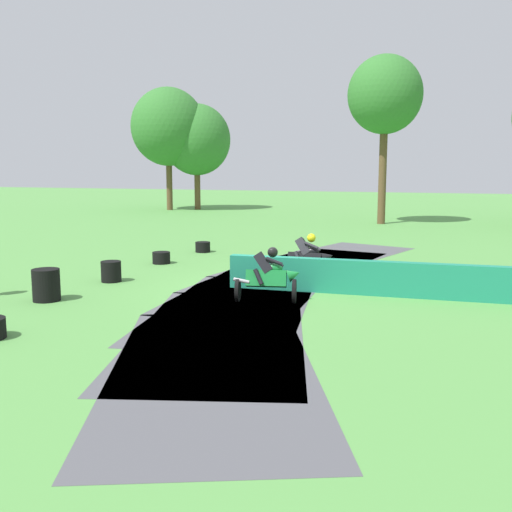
{
  "coord_description": "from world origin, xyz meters",
  "views": [
    {
      "loc": [
        4.96,
        -15.39,
        3.36
      ],
      "look_at": [
        0.01,
        -0.05,
        0.9
      ],
      "focal_mm": 42.07,
      "sensor_mm": 36.0,
      "label": 1
    }
  ],
  "objects": [
    {
      "name": "ground_plane",
      "position": [
        0.0,
        0.0,
        0.0
      ],
      "size": [
        120.0,
        120.0,
        0.0
      ],
      "primitive_type": "plane",
      "color": "#569947"
    },
    {
      "name": "track_asphalt",
      "position": [
        0.51,
        0.01,
        0.0
      ],
      "size": [
        6.19,
        20.97,
        0.01
      ],
      "color": "#515156",
      "rests_on": "ground"
    },
    {
      "name": "tree_far_left",
      "position": [
        -13.24,
        26.55,
        5.2
      ],
      "size": [
        5.03,
        5.03,
        7.86
      ],
      "color": "brown",
      "rests_on": "ground"
    },
    {
      "name": "tire_stack_mid_b",
      "position": [
        -4.29,
        -0.42,
        0.3
      ],
      "size": [
        0.58,
        0.58,
        0.6
      ],
      "color": "black",
      "rests_on": "ground"
    },
    {
      "name": "motorcycle_chase_green",
      "position": [
        0.8,
        -1.42,
        0.64
      ],
      "size": [
        1.67,
        1.03,
        1.43
      ],
      "color": "black",
      "rests_on": "ground"
    },
    {
      "name": "motorcycle_lead_black",
      "position": [
        1.04,
        1.75,
        0.64
      ],
      "size": [
        1.69,
        0.83,
        1.43
      ],
      "color": "black",
      "rests_on": "ground"
    },
    {
      "name": "tree_distant",
      "position": [
        -15.05,
        25.5,
        6.11
      ],
      "size": [
        5.45,
        5.45,
        8.99
      ],
      "color": "brown",
      "rests_on": "ground"
    },
    {
      "name": "safety_barrier",
      "position": [
        4.87,
        0.13,
        0.45
      ],
      "size": [
        11.18,
        0.59,
        0.9
      ],
      "primitive_type": "cube",
      "rotation": [
        0.0,
        0.0,
        -1.54
      ],
      "color": "#1E8466",
      "rests_on": "ground"
    },
    {
      "name": "tree_behind_barrier",
      "position": [
        1.25,
        19.49,
        7.17
      ],
      "size": [
        4.15,
        4.15,
        9.41
      ],
      "color": "brown",
      "rests_on": "ground"
    },
    {
      "name": "tire_stack_far",
      "position": [
        -4.5,
        -3.08,
        0.4
      ],
      "size": [
        0.68,
        0.68,
        0.8
      ],
      "color": "black",
      "rests_on": "ground"
    },
    {
      "name": "tire_stack_mid_a",
      "position": [
        -4.38,
        2.94,
        0.2
      ],
      "size": [
        0.61,
        0.61,
        0.4
      ],
      "color": "black",
      "rests_on": "ground"
    },
    {
      "name": "tire_stack_near",
      "position": [
        -4.08,
        5.88,
        0.2
      ],
      "size": [
        0.57,
        0.57,
        0.4
      ],
      "color": "black",
      "rests_on": "ground"
    }
  ]
}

